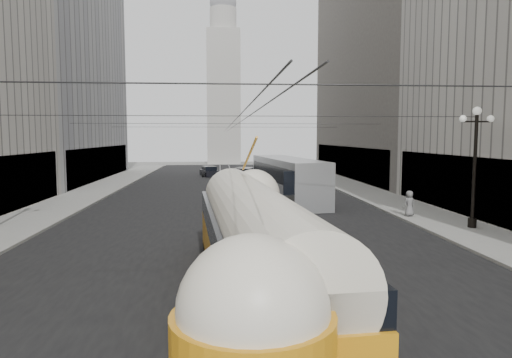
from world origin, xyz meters
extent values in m
cube|color=black|center=(0.00, 32.50, 0.00)|extent=(20.00, 85.00, 0.02)
cube|color=gray|center=(-12.00, 36.00, 0.07)|extent=(4.00, 72.00, 0.15)
cube|color=gray|center=(12.00, 36.00, 0.07)|extent=(4.00, 72.00, 0.15)
cube|color=gray|center=(-0.75, 32.50, 0.00)|extent=(0.12, 85.00, 0.04)
cube|color=gray|center=(0.75, 32.50, 0.00)|extent=(0.12, 85.00, 0.04)
cube|color=black|center=(-14.05, 24.00, 2.00)|extent=(0.10, 18.00, 3.60)
cube|color=#999999|center=(-20.00, 48.00, 14.00)|extent=(12.00, 28.00, 28.00)
cube|color=black|center=(-14.05, 48.00, 2.00)|extent=(0.10, 25.20, 3.60)
cube|color=black|center=(14.05, 22.00, 2.00)|extent=(0.10, 18.00, 3.60)
cube|color=#514C47|center=(20.00, 48.00, 16.00)|extent=(12.00, 32.00, 32.00)
cube|color=black|center=(14.05, 48.00, 2.00)|extent=(0.10, 28.80, 3.60)
cube|color=#B2AFA8|center=(0.00, 80.00, 12.00)|extent=(6.00, 6.00, 24.00)
cylinder|color=#B2AFA8|center=(0.00, 80.00, 26.00)|extent=(4.80, 4.80, 4.00)
sphere|color=gray|center=(0.00, 80.00, 28.96)|extent=(4.80, 4.80, 4.80)
cylinder|color=black|center=(12.60, 18.00, 3.15)|extent=(0.18, 0.18, 6.00)
cylinder|color=black|center=(12.60, 18.00, 0.40)|extent=(0.44, 0.44, 0.50)
cylinder|color=black|center=(12.60, 18.00, 5.75)|extent=(1.60, 0.08, 0.08)
sphere|color=white|center=(12.60, 18.00, 6.30)|extent=(0.44, 0.44, 0.44)
sphere|color=white|center=(11.85, 18.00, 5.90)|extent=(0.36, 0.36, 0.36)
sphere|color=white|center=(13.35, 18.00, 5.90)|extent=(0.36, 0.36, 0.36)
cylinder|color=black|center=(0.00, 4.00, 6.00)|extent=(25.00, 0.03, 0.03)
cylinder|color=black|center=(0.00, 18.00, 6.00)|extent=(25.00, 0.03, 0.03)
cylinder|color=black|center=(0.00, 32.00, 6.00)|extent=(25.00, 0.03, 0.03)
cylinder|color=black|center=(0.00, 46.00, 6.00)|extent=(25.00, 0.03, 0.03)
cylinder|color=black|center=(0.00, 36.00, 5.80)|extent=(0.03, 72.00, 0.03)
cylinder|color=black|center=(0.40, 36.00, 5.80)|extent=(0.03, 72.00, 0.03)
cube|color=orange|center=(0.23, 8.61, 1.04)|extent=(3.61, 14.01, 1.68)
cube|color=black|center=(0.23, 8.61, 0.25)|extent=(3.58, 13.60, 0.30)
cube|color=black|center=(0.23, 8.61, 2.13)|extent=(3.61, 13.81, 0.84)
cylinder|color=silver|center=(0.23, 8.61, 2.43)|extent=(3.30, 13.78, 2.28)
sphere|color=silver|center=(-0.29, 1.80, 2.33)|extent=(2.38, 2.38, 2.38)
cylinder|color=orange|center=(0.74, 15.42, 1.14)|extent=(2.57, 2.57, 2.28)
sphere|color=silver|center=(0.74, 15.42, 2.33)|extent=(2.38, 2.38, 2.38)
cube|color=#ABAEB1|center=(4.42, 29.88, 1.67)|extent=(4.35, 13.20, 3.24)
cube|color=black|center=(4.42, 29.88, 2.21)|extent=(4.31, 12.75, 1.19)
cube|color=black|center=(4.42, 23.45, 2.05)|extent=(2.48, 0.42, 1.51)
cylinder|color=black|center=(3.07, 25.54, 0.54)|extent=(0.30, 1.08, 1.08)
cylinder|color=black|center=(5.77, 25.54, 0.54)|extent=(0.30, 1.08, 1.08)
cylinder|color=black|center=(3.07, 34.22, 0.54)|extent=(0.30, 1.08, 1.08)
cylinder|color=black|center=(5.77, 34.22, 0.54)|extent=(0.30, 1.08, 1.08)
cube|color=white|center=(1.79, 44.26, 0.53)|extent=(3.46, 5.39, 0.89)
cube|color=black|center=(1.79, 44.26, 1.16)|extent=(2.55, 3.17, 0.84)
cylinder|color=black|center=(0.86, 42.56, 0.36)|extent=(0.22, 0.71, 0.71)
cylinder|color=black|center=(2.71, 42.56, 0.36)|extent=(0.22, 0.71, 0.71)
cylinder|color=black|center=(0.86, 45.96, 0.36)|extent=(0.22, 0.71, 0.71)
cylinder|color=black|center=(2.71, 45.96, 0.36)|extent=(0.22, 0.71, 0.71)
cube|color=black|center=(-2.11, 52.20, 0.42)|extent=(2.58, 4.28, 0.71)
cube|color=black|center=(-2.11, 52.20, 0.93)|extent=(1.94, 2.49, 0.67)
cylinder|color=black|center=(-2.85, 50.84, 0.28)|extent=(0.22, 0.57, 0.57)
cylinder|color=black|center=(-1.38, 50.84, 0.28)|extent=(0.22, 0.57, 0.57)
cylinder|color=black|center=(-2.85, 53.56, 0.28)|extent=(0.22, 0.57, 0.57)
cylinder|color=black|center=(-1.38, 53.56, 0.28)|extent=(0.22, 0.57, 0.57)
imported|color=slate|center=(10.66, 21.57, 0.93)|extent=(0.88, 0.69, 1.56)
camera|label=1|loc=(-0.77, -4.94, 4.99)|focal=32.00mm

